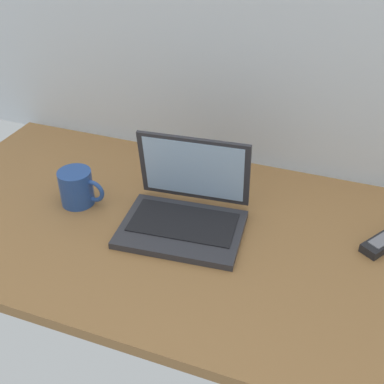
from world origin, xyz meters
TOP-DOWN VIEW (x-y plane):
  - desk at (0.00, 0.00)m, footprint 1.60×0.76m
  - laptop at (-0.05, 0.03)m, footprint 0.33×0.28m
  - coffee_mug at (-0.36, 0.01)m, footprint 0.13×0.09m

SIDE VIEW (x-z plane):
  - desk at x=0.00m, z-range 0.00..0.03m
  - laptop at x=-0.05m, z-range -0.03..0.18m
  - coffee_mug at x=-0.36m, z-range 0.03..0.13m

